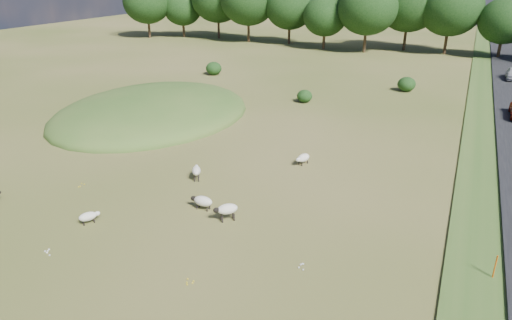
{
  "coord_description": "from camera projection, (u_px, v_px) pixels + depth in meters",
  "views": [
    {
      "loc": [
        13.14,
        -19.96,
        12.07
      ],
      "look_at": [
        2.0,
        4.0,
        1.0
      ],
      "focal_mm": 32.0,
      "sensor_mm": 36.0,
      "label": 1
    }
  ],
  "objects": [
    {
      "name": "sheep_4",
      "position": [
        227.0,
        209.0,
        23.46
      ],
      "size": [
        1.23,
        1.2,
        0.95
      ],
      "rotation": [
        0.0,
        0.0,
        3.9
      ],
      "color": "beige",
      "rests_on": "ground"
    },
    {
      "name": "treeline",
      "position": [
        378.0,
        8.0,
        70.7
      ],
      "size": [
        96.28,
        14.66,
        11.7
      ],
      "color": "black",
      "rests_on": "ground"
    },
    {
      "name": "sheep_3",
      "position": [
        202.0,
        201.0,
        24.68
      ],
      "size": [
        1.32,
        0.59,
        0.76
      ],
      "rotation": [
        0.0,
        0.0,
        3.15
      ],
      "color": "beige",
      "rests_on": "ground"
    },
    {
      "name": "car_0",
      "position": [
        503.0,
        35.0,
        83.64
      ],
      "size": [
        2.5,
        5.43,
        1.51
      ],
      "primitive_type": "imported",
      "color": "#B1B5B9",
      "rests_on": "road"
    },
    {
      "name": "ground",
      "position": [
        308.0,
        107.0,
        43.19
      ],
      "size": [
        160.0,
        160.0,
        0.0
      ],
      "primitive_type": "plane",
      "color": "#40531A",
      "rests_on": "ground"
    },
    {
      "name": "mound",
      "position": [
        153.0,
        114.0,
        41.17
      ],
      "size": [
        16.0,
        20.0,
        4.0
      ],
      "primitive_type": "ellipsoid",
      "color": "#33561E",
      "rests_on": "ground"
    },
    {
      "name": "sheep_0",
      "position": [
        88.0,
        216.0,
        23.31
      ],
      "size": [
        0.88,
        1.1,
        0.63
      ],
      "rotation": [
        0.0,
        0.0,
        1.01
      ],
      "color": "beige",
      "rests_on": "ground"
    },
    {
      "name": "sheep_5",
      "position": [
        196.0,
        171.0,
        28.12
      ],
      "size": [
        0.95,
        1.22,
        0.87
      ],
      "rotation": [
        0.0,
        0.0,
        2.1
      ],
      "color": "beige",
      "rests_on": "ground"
    },
    {
      "name": "sheep_1",
      "position": [
        303.0,
        158.0,
        30.36
      ],
      "size": [
        0.86,
        1.32,
        0.73
      ],
      "rotation": [
        0.0,
        0.0,
        4.39
      ],
      "color": "beige",
      "rests_on": "ground"
    },
    {
      "name": "marker_post",
      "position": [
        495.0,
        268.0,
        18.97
      ],
      "size": [
        0.06,
        0.06,
        1.2
      ],
      "primitive_type": "cylinder",
      "color": "#D8590C",
      "rests_on": "ground"
    },
    {
      "name": "shrubs",
      "position": [
        300.0,
        79.0,
        50.96
      ],
      "size": [
        24.69,
        10.4,
        1.59
      ],
      "color": "black",
      "rests_on": "ground"
    }
  ]
}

